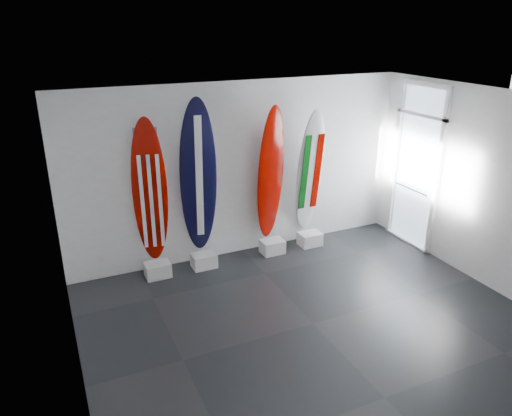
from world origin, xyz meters
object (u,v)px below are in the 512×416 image
surfboard_usa (150,192)px  surfboard_italy (310,172)px  surfboard_navy (198,178)px  surfboard_swiss (271,174)px

surfboard_usa → surfboard_italy: surfboard_usa is taller
surfboard_usa → surfboard_navy: bearing=12.3°
surfboard_usa → surfboard_navy: size_ratio=0.90×
surfboard_navy → surfboard_swiss: surfboard_navy is taller
surfboard_swiss → surfboard_navy: bearing=168.1°
surfboard_swiss → surfboard_italy: size_ratio=1.04×
surfboard_navy → surfboard_swiss: (1.28, 0.00, -0.11)m
surfboard_usa → surfboard_navy: surfboard_navy is taller
surfboard_usa → surfboard_swiss: 2.07m
surfboard_usa → surfboard_italy: 2.84m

